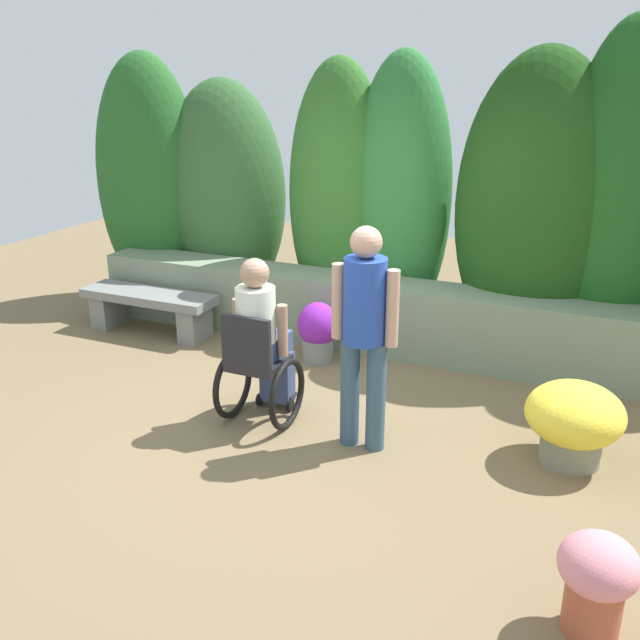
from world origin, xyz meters
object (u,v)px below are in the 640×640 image
Objects in this scene: flower_pot_purple_near at (574,420)px; person_standing_companion at (364,325)px; flower_pot_red_accent at (597,578)px; flower_pot_terracotta_by_wall at (318,331)px; person_in_wheelchair at (260,346)px; stone_bench at (149,306)px.

person_standing_companion is at bearing -165.22° from flower_pot_purple_near.
person_standing_companion is 2.19m from flower_pot_red_accent.
flower_pot_red_accent is at bearing -23.52° from person_standing_companion.
person_standing_companion is 1.74m from flower_pot_terracotta_by_wall.
flower_pot_terracotta_by_wall is (-0.08, 1.26, -0.32)m from person_in_wheelchair.
person_in_wheelchair reaches higher than flower_pot_terracotta_by_wall.
flower_pot_purple_near is (1.43, 0.38, -0.62)m from person_standing_companion.
flower_pot_purple_near is at bearing 28.26° from person_standing_companion.
stone_bench is 2.51× the size of flower_pot_terracotta_by_wall.
person_standing_companion reaches higher than flower_pot_purple_near.
flower_pot_red_accent is (1.68, -1.26, -0.63)m from person_standing_companion.
flower_pot_red_accent reaches higher than stone_bench.
flower_pot_terracotta_by_wall is at bearing 139.02° from person_standing_companion.
person_in_wheelchair is 2.33m from flower_pot_purple_near.
flower_pot_terracotta_by_wall is (1.92, 0.01, 0.01)m from stone_bench.
flower_pot_terracotta_by_wall is at bearing 95.26° from person_in_wheelchair.
stone_bench is 1.10× the size of person_in_wheelchair.
flower_pot_purple_near is (4.29, -0.94, 0.03)m from stone_bench.
person_in_wheelchair is at bearing 152.46° from flower_pot_red_accent.
flower_pot_terracotta_by_wall reaches higher than flower_pot_red_accent.
flower_pot_terracotta_by_wall is (-2.37, 0.94, -0.02)m from flower_pot_purple_near.
flower_pot_terracotta_by_wall reaches higher than stone_bench.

